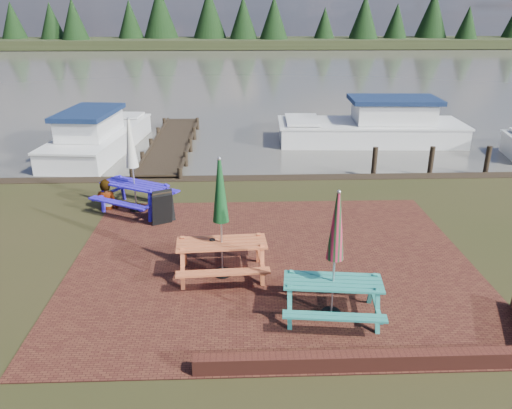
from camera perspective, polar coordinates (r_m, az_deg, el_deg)
The scene contains 13 objects.
ground at distance 10.53m, azimuth 2.23°, elevation -9.28°, with size 120.00×120.00×0.00m, color black.
paving at distance 11.39m, azimuth 1.86°, elevation -6.65°, with size 9.00×7.50×0.02m, color #3D1913.
brick_wall at distance 8.91m, azimuth 17.90°, elevation -15.78°, with size 6.21×1.79×0.30m.
water at distance 46.32m, azimuth -1.22°, elevation 15.02°, with size 120.00×60.00×0.02m, color #4D4942.
far_treeline at distance 75.03m, azimuth -1.64°, elevation 20.11°, with size 120.00×10.00×8.10m.
picnic_table_teal at distance 9.26m, azimuth 8.85°, elevation -8.00°, with size 1.97×1.79×2.49m.
picnic_table_red at distance 10.50m, azimuth -3.97°, elevation -3.71°, with size 1.99×1.79×2.63m.
picnic_table_blue at distance 14.32m, azimuth -13.79°, elevation 2.79°, with size 2.48×2.40×2.64m.
chalkboard at distance 13.42m, azimuth -10.57°, elevation -0.39°, with size 0.58×0.72×0.87m.
jetty at distance 21.14m, azimuth -9.62°, elevation 6.90°, with size 1.76×9.08×1.00m.
boat_jetty at distance 21.54m, azimuth -17.59°, elevation 7.28°, with size 3.17×7.27×2.04m.
boat_near at distance 22.65m, azimuth 13.36°, elevation 8.47°, with size 8.11×3.13×2.16m.
person at distance 14.64m, azimuth -16.93°, elevation 2.70°, with size 0.65×0.42×1.77m, color gray.
Camera 1 is at (-0.73, -9.00, 5.43)m, focal length 35.00 mm.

